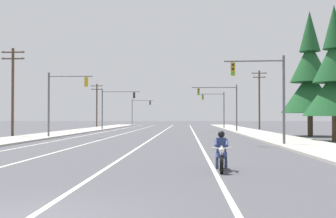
{
  "coord_description": "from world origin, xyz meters",
  "views": [
    {
      "loc": [
        3.04,
        -8.17,
        1.97
      ],
      "look_at": [
        1.74,
        23.41,
        2.57
      ],
      "focal_mm": 45.35,
      "sensor_mm": 36.0,
      "label": 1
    }
  ],
  "objects_px": {
    "utility_pole_left_near": "(13,89)",
    "conifer_tree_right_verge_far": "(310,79)",
    "motorcycle_with_rider": "(221,155)",
    "utility_pole_left_far": "(97,104)",
    "traffic_signal_near_left": "(61,95)",
    "traffic_signal_near_right": "(267,87)",
    "traffic_signal_mid_right": "(223,100)",
    "utility_pole_right_far": "(259,98)",
    "traffic_signal_far_right": "(217,105)",
    "traffic_signal_mid_left": "(113,103)",
    "conifer_tree_right_verge_near": "(334,79)",
    "traffic_signal_far_left": "(138,108)"
  },
  "relations": [
    {
      "from": "utility_pole_left_near",
      "to": "conifer_tree_right_verge_far",
      "type": "xyz_separation_m",
      "value": [
        29.96,
        2.38,
        1.1
      ]
    },
    {
      "from": "motorcycle_with_rider",
      "to": "utility_pole_left_far",
      "type": "distance_m",
      "value": 68.21
    },
    {
      "from": "traffic_signal_near_left",
      "to": "conifer_tree_right_verge_far",
      "type": "height_order",
      "value": "conifer_tree_right_verge_far"
    },
    {
      "from": "motorcycle_with_rider",
      "to": "conifer_tree_right_verge_far",
      "type": "distance_m",
      "value": 30.94
    },
    {
      "from": "traffic_signal_near_right",
      "to": "traffic_signal_mid_right",
      "type": "height_order",
      "value": "same"
    },
    {
      "from": "utility_pole_right_far",
      "to": "utility_pole_left_far",
      "type": "bearing_deg",
      "value": 154.8
    },
    {
      "from": "traffic_signal_far_right",
      "to": "utility_pole_right_far",
      "type": "bearing_deg",
      "value": -32.42
    },
    {
      "from": "traffic_signal_mid_right",
      "to": "traffic_signal_near_left",
      "type": "bearing_deg",
      "value": -136.26
    },
    {
      "from": "traffic_signal_mid_left",
      "to": "utility_pole_left_near",
      "type": "height_order",
      "value": "utility_pole_left_near"
    },
    {
      "from": "conifer_tree_right_verge_near",
      "to": "traffic_signal_near_left",
      "type": "bearing_deg",
      "value": 167.42
    },
    {
      "from": "traffic_signal_mid_right",
      "to": "utility_pole_left_far",
      "type": "bearing_deg",
      "value": 131.0
    },
    {
      "from": "utility_pole_left_far",
      "to": "conifer_tree_right_verge_far",
      "type": "relative_size",
      "value": 0.65
    },
    {
      "from": "traffic_signal_mid_left",
      "to": "traffic_signal_near_right",
      "type": "bearing_deg",
      "value": -64.64
    },
    {
      "from": "traffic_signal_mid_right",
      "to": "traffic_signal_far_left",
      "type": "height_order",
      "value": "same"
    },
    {
      "from": "motorcycle_with_rider",
      "to": "traffic_signal_mid_right",
      "type": "distance_m",
      "value": 40.48
    },
    {
      "from": "utility_pole_right_far",
      "to": "utility_pole_left_far",
      "type": "height_order",
      "value": "utility_pole_right_far"
    },
    {
      "from": "motorcycle_with_rider",
      "to": "conifer_tree_right_verge_near",
      "type": "bearing_deg",
      "value": 60.51
    },
    {
      "from": "traffic_signal_near_left",
      "to": "conifer_tree_right_verge_near",
      "type": "height_order",
      "value": "conifer_tree_right_verge_near"
    },
    {
      "from": "motorcycle_with_rider",
      "to": "conifer_tree_right_verge_near",
      "type": "height_order",
      "value": "conifer_tree_right_verge_near"
    },
    {
      "from": "traffic_signal_far_left",
      "to": "utility_pole_left_far",
      "type": "relative_size",
      "value": 0.74
    },
    {
      "from": "traffic_signal_far_right",
      "to": "utility_pole_left_far",
      "type": "xyz_separation_m",
      "value": [
        -22.41,
        9.49,
        0.5
      ]
    },
    {
      "from": "traffic_signal_near_left",
      "to": "traffic_signal_far_left",
      "type": "distance_m",
      "value": 59.21
    },
    {
      "from": "motorcycle_with_rider",
      "to": "traffic_signal_far_left",
      "type": "bearing_deg",
      "value": 98.44
    },
    {
      "from": "traffic_signal_far_left",
      "to": "utility_pole_right_far",
      "type": "xyz_separation_m",
      "value": [
        22.76,
        -31.35,
        0.93
      ]
    },
    {
      "from": "utility_pole_left_near",
      "to": "conifer_tree_right_verge_near",
      "type": "relative_size",
      "value": 0.8
    },
    {
      "from": "traffic_signal_far_right",
      "to": "utility_pole_left_near",
      "type": "relative_size",
      "value": 0.7
    },
    {
      "from": "motorcycle_with_rider",
      "to": "conifer_tree_right_verge_near",
      "type": "distance_m",
      "value": 22.09
    },
    {
      "from": "traffic_signal_mid_left",
      "to": "traffic_signal_far_left",
      "type": "bearing_deg",
      "value": 90.01
    },
    {
      "from": "traffic_signal_far_right",
      "to": "utility_pole_left_far",
      "type": "relative_size",
      "value": 0.74
    },
    {
      "from": "motorcycle_with_rider",
      "to": "utility_pole_left_far",
      "type": "xyz_separation_m",
      "value": [
        -18.43,
        65.55,
        3.97
      ]
    },
    {
      "from": "traffic_signal_mid_right",
      "to": "utility_pole_left_near",
      "type": "height_order",
      "value": "utility_pole_left_near"
    },
    {
      "from": "motorcycle_with_rider",
      "to": "conifer_tree_right_verge_far",
      "type": "bearing_deg",
      "value": 67.95
    },
    {
      "from": "traffic_signal_mid_left",
      "to": "traffic_signal_far_left",
      "type": "distance_m",
      "value": 34.43
    },
    {
      "from": "traffic_signal_far_right",
      "to": "utility_pole_left_far",
      "type": "distance_m",
      "value": 24.35
    },
    {
      "from": "traffic_signal_near_right",
      "to": "traffic_signal_mid_left",
      "type": "height_order",
      "value": "same"
    },
    {
      "from": "traffic_signal_near_left",
      "to": "utility_pole_left_near",
      "type": "distance_m",
      "value": 5.74
    },
    {
      "from": "utility_pole_left_far",
      "to": "utility_pole_right_far",
      "type": "bearing_deg",
      "value": -25.2
    },
    {
      "from": "motorcycle_with_rider",
      "to": "traffic_signal_far_left",
      "type": "xyz_separation_m",
      "value": [
        -12.37,
        83.34,
        3.52
      ]
    },
    {
      "from": "motorcycle_with_rider",
      "to": "utility_pole_left_near",
      "type": "height_order",
      "value": "utility_pole_left_near"
    },
    {
      "from": "traffic_signal_near_right",
      "to": "traffic_signal_mid_right",
      "type": "distance_m",
      "value": 26.38
    },
    {
      "from": "traffic_signal_mid_right",
      "to": "utility_pole_left_far",
      "type": "distance_m",
      "value": 33.65
    },
    {
      "from": "traffic_signal_mid_right",
      "to": "traffic_signal_far_right",
      "type": "height_order",
      "value": "same"
    },
    {
      "from": "motorcycle_with_rider",
      "to": "conifer_tree_right_verge_near",
      "type": "xyz_separation_m",
      "value": [
        10.65,
        18.83,
        4.47
      ]
    },
    {
      "from": "traffic_signal_near_right",
      "to": "conifer_tree_right_verge_far",
      "type": "height_order",
      "value": "conifer_tree_right_verge_far"
    },
    {
      "from": "motorcycle_with_rider",
      "to": "traffic_signal_mid_left",
      "type": "bearing_deg",
      "value": 104.18
    },
    {
      "from": "motorcycle_with_rider",
      "to": "utility_pole_left_near",
      "type": "distance_m",
      "value": 32.09
    },
    {
      "from": "traffic_signal_near_left",
      "to": "traffic_signal_mid_right",
      "type": "distance_m",
      "value": 23.19
    },
    {
      "from": "traffic_signal_near_left",
      "to": "traffic_signal_far_right",
      "type": "height_order",
      "value": "same"
    },
    {
      "from": "traffic_signal_near_right",
      "to": "utility_pole_left_near",
      "type": "relative_size",
      "value": 0.7
    },
    {
      "from": "traffic_signal_far_left",
      "to": "utility_pole_left_far",
      "type": "height_order",
      "value": "utility_pole_left_far"
    }
  ]
}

